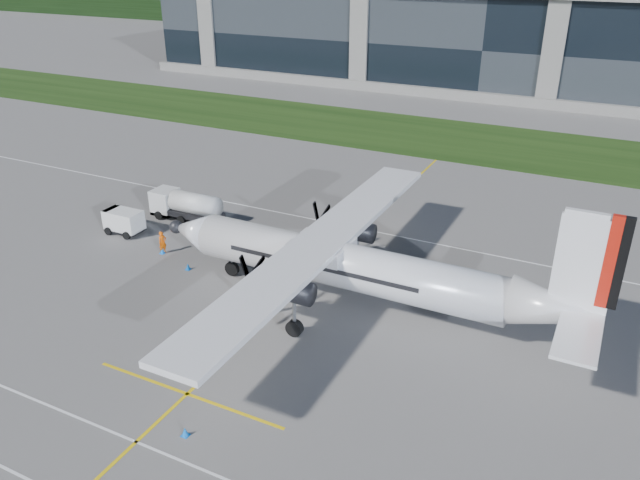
{
  "coord_description": "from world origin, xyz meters",
  "views": [
    {
      "loc": [
        21.31,
        -26.65,
        21.81
      ],
      "look_at": [
        3.99,
        7.96,
        3.45
      ],
      "focal_mm": 35.0,
      "sensor_mm": 36.0,
      "label": 1
    }
  ],
  "objects_px": {
    "safety_cone_nose_stbd": "(211,250)",
    "safety_cone_fwd": "(162,250)",
    "safety_cone_tail": "(574,354)",
    "fuel_tanker_truck": "(182,205)",
    "safety_cone_portwing": "(185,432)",
    "safety_cone_nose_port": "(188,266)",
    "ground_crew_person": "(162,241)",
    "baggage_tug": "(124,222)",
    "turboprop_aircraft": "(361,244)"
  },
  "relations": [
    {
      "from": "safety_cone_nose_port",
      "to": "safety_cone_tail",
      "type": "xyz_separation_m",
      "value": [
        26.89,
        1.21,
        0.0
      ]
    },
    {
      "from": "baggage_tug",
      "to": "safety_cone_fwd",
      "type": "bearing_deg",
      "value": -17.48
    },
    {
      "from": "fuel_tanker_truck",
      "to": "safety_cone_portwing",
      "type": "bearing_deg",
      "value": -51.98
    },
    {
      "from": "turboprop_aircraft",
      "to": "safety_cone_nose_stbd",
      "type": "distance_m",
      "value": 14.39
    },
    {
      "from": "turboprop_aircraft",
      "to": "safety_cone_tail",
      "type": "height_order",
      "value": "turboprop_aircraft"
    },
    {
      "from": "ground_crew_person",
      "to": "safety_cone_tail",
      "type": "xyz_separation_m",
      "value": [
        30.3,
        -0.14,
        -0.8
      ]
    },
    {
      "from": "fuel_tanker_truck",
      "to": "safety_cone_fwd",
      "type": "height_order",
      "value": "fuel_tanker_truck"
    },
    {
      "from": "fuel_tanker_truck",
      "to": "safety_cone_fwd",
      "type": "xyz_separation_m",
      "value": [
        2.76,
        -6.18,
        -1.06
      ]
    },
    {
      "from": "turboprop_aircraft",
      "to": "safety_cone_nose_port",
      "type": "distance_m",
      "value": 14.18
    },
    {
      "from": "baggage_tug",
      "to": "safety_cone_portwing",
      "type": "distance_m",
      "value": 25.74
    },
    {
      "from": "baggage_tug",
      "to": "safety_cone_portwing",
      "type": "xyz_separation_m",
      "value": [
        19.32,
        -16.99,
        -0.74
      ]
    },
    {
      "from": "safety_cone_nose_stbd",
      "to": "safety_cone_fwd",
      "type": "relative_size",
      "value": 1.0
    },
    {
      "from": "turboprop_aircraft",
      "to": "safety_cone_fwd",
      "type": "xyz_separation_m",
      "value": [
        -16.91,
        0.5,
        -4.43
      ]
    },
    {
      "from": "fuel_tanker_truck",
      "to": "safety_cone_nose_port",
      "type": "bearing_deg",
      "value": -50.08
    },
    {
      "from": "turboprop_aircraft",
      "to": "safety_cone_fwd",
      "type": "height_order",
      "value": "turboprop_aircraft"
    },
    {
      "from": "safety_cone_fwd",
      "to": "baggage_tug",
      "type": "bearing_deg",
      "value": 162.52
    },
    {
      "from": "safety_cone_nose_port",
      "to": "safety_cone_tail",
      "type": "height_order",
      "value": "same"
    },
    {
      "from": "turboprop_aircraft",
      "to": "safety_cone_tail",
      "type": "xyz_separation_m",
      "value": [
        13.45,
        0.46,
        -4.43
      ]
    },
    {
      "from": "fuel_tanker_truck",
      "to": "safety_cone_portwing",
      "type": "relative_size",
      "value": 13.93
    },
    {
      "from": "safety_cone_fwd",
      "to": "safety_cone_tail",
      "type": "xyz_separation_m",
      "value": [
        30.36,
        -0.05,
        0.0
      ]
    },
    {
      "from": "baggage_tug",
      "to": "safety_cone_fwd",
      "type": "height_order",
      "value": "baggage_tug"
    },
    {
      "from": "turboprop_aircraft",
      "to": "fuel_tanker_truck",
      "type": "bearing_deg",
      "value": 161.25
    },
    {
      "from": "turboprop_aircraft",
      "to": "safety_cone_fwd",
      "type": "relative_size",
      "value": 62.37
    },
    {
      "from": "safety_cone_nose_port",
      "to": "safety_cone_portwing",
      "type": "relative_size",
      "value": 1.0
    },
    {
      "from": "safety_cone_portwing",
      "to": "safety_cone_nose_port",
      "type": "bearing_deg",
      "value": 126.97
    },
    {
      "from": "safety_cone_nose_port",
      "to": "safety_cone_fwd",
      "type": "bearing_deg",
      "value": 160.05
    },
    {
      "from": "safety_cone_nose_port",
      "to": "safety_cone_portwing",
      "type": "height_order",
      "value": "same"
    },
    {
      "from": "safety_cone_nose_port",
      "to": "safety_cone_tail",
      "type": "bearing_deg",
      "value": 2.58
    },
    {
      "from": "baggage_tug",
      "to": "safety_cone_portwing",
      "type": "bearing_deg",
      "value": -41.33
    },
    {
      "from": "safety_cone_fwd",
      "to": "safety_cone_tail",
      "type": "distance_m",
      "value": 30.36
    },
    {
      "from": "ground_crew_person",
      "to": "safety_cone_fwd",
      "type": "xyz_separation_m",
      "value": [
        -0.06,
        -0.1,
        -0.8
      ]
    },
    {
      "from": "fuel_tanker_truck",
      "to": "baggage_tug",
      "type": "bearing_deg",
      "value": -118.95
    },
    {
      "from": "turboprop_aircraft",
      "to": "safety_cone_nose_port",
      "type": "relative_size",
      "value": 62.37
    },
    {
      "from": "fuel_tanker_truck",
      "to": "baggage_tug",
      "type": "distance_m",
      "value": 5.17
    },
    {
      "from": "turboprop_aircraft",
      "to": "ground_crew_person",
      "type": "xyz_separation_m",
      "value": [
        -16.85,
        0.6,
        -3.63
      ]
    },
    {
      "from": "safety_cone_fwd",
      "to": "safety_cone_nose_port",
      "type": "xyz_separation_m",
      "value": [
        3.46,
        -1.26,
        0.0
      ]
    },
    {
      "from": "fuel_tanker_truck",
      "to": "ground_crew_person",
      "type": "height_order",
      "value": "fuel_tanker_truck"
    },
    {
      "from": "fuel_tanker_truck",
      "to": "safety_cone_nose_stbd",
      "type": "height_order",
      "value": "fuel_tanker_truck"
    },
    {
      "from": "safety_cone_nose_stbd",
      "to": "safety_cone_tail",
      "type": "height_order",
      "value": "same"
    },
    {
      "from": "baggage_tug",
      "to": "safety_cone_nose_port",
      "type": "relative_size",
      "value": 6.62
    },
    {
      "from": "safety_cone_tail",
      "to": "safety_cone_portwing",
      "type": "distance_m",
      "value": 22.35
    },
    {
      "from": "safety_cone_nose_stbd",
      "to": "safety_cone_fwd",
      "type": "distance_m",
      "value": 3.83
    },
    {
      "from": "ground_crew_person",
      "to": "safety_cone_portwing",
      "type": "distance_m",
      "value": 20.85
    },
    {
      "from": "fuel_tanker_truck",
      "to": "safety_cone_tail",
      "type": "height_order",
      "value": "fuel_tanker_truck"
    },
    {
      "from": "fuel_tanker_truck",
      "to": "safety_cone_nose_stbd",
      "type": "distance_m",
      "value": 7.66
    },
    {
      "from": "turboprop_aircraft",
      "to": "safety_cone_nose_port",
      "type": "height_order",
      "value": "turboprop_aircraft"
    },
    {
      "from": "baggage_tug",
      "to": "ground_crew_person",
      "type": "relative_size",
      "value": 1.58
    },
    {
      "from": "safety_cone_fwd",
      "to": "ground_crew_person",
      "type": "bearing_deg",
      "value": 57.54
    },
    {
      "from": "safety_cone_nose_stbd",
      "to": "turboprop_aircraft",
      "type": "bearing_deg",
      "value": -9.49
    },
    {
      "from": "fuel_tanker_truck",
      "to": "baggage_tug",
      "type": "xyz_separation_m",
      "value": [
        -2.5,
        -4.52,
        -0.31
      ]
    }
  ]
}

